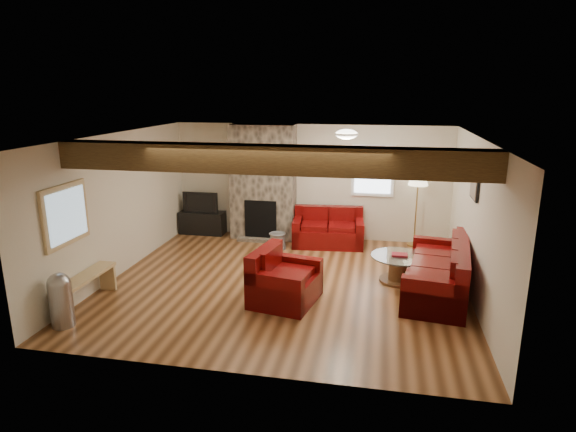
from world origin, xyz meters
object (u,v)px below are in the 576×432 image
loveseat (328,227)px  coffee_table (399,269)px  armchair_red (285,276)px  floor_lamp (418,183)px  television (202,202)px  tv_cabinet (203,223)px  sofa_three (437,268)px

loveseat → coffee_table: size_ratio=1.53×
armchair_red → floor_lamp: 4.01m
television → tv_cabinet: bearing=0.0°
tv_cabinet → armchair_red: bearing=-51.3°
armchair_red → floor_lamp: (2.14, 3.26, 0.94)m
coffee_table → floor_lamp: 2.40m
coffee_table → sofa_three: bearing=-32.6°
television → floor_lamp: (4.73, 0.02, 0.61)m
sofa_three → coffee_table: size_ratio=2.30×
coffee_table → television: bearing=154.6°
sofa_three → armchair_red: 2.47m
loveseat → tv_cabinet: 2.94m
tv_cabinet → sofa_three: bearing=-26.3°
armchair_red → coffee_table: (1.76, 1.17, -0.18)m
armchair_red → coffee_table: size_ratio=1.07×
floor_lamp → loveseat: bearing=-169.9°
floor_lamp → sofa_three: bearing=-85.3°
sofa_three → floor_lamp: (-0.20, 2.46, 0.93)m
loveseat → tv_cabinet: bearing=169.1°
tv_cabinet → television: bearing=0.0°
sofa_three → coffee_table: (-0.58, 0.37, -0.19)m
coffee_table → floor_lamp: floor_lamp is taller
loveseat → television: bearing=169.1°
floor_lamp → coffee_table: bearing=-100.3°
tv_cabinet → television: (0.00, 0.00, 0.49)m
loveseat → coffee_table: bearing=-56.2°
armchair_red → tv_cabinet: armchair_red is taller
armchair_red → floor_lamp: bearing=-22.3°
loveseat → floor_lamp: (1.80, 0.32, 0.97)m
armchair_red → television: bearing=49.6°
coffee_table → loveseat: bearing=128.8°
armchair_red → loveseat: bearing=4.4°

